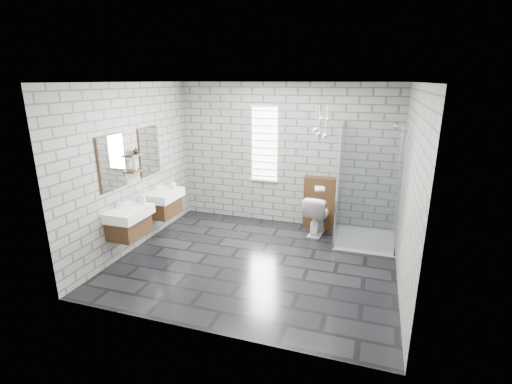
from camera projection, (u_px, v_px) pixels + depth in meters
The scene contains 20 objects.
floor at pixel (256, 262), 5.83m from camera, with size 4.20×3.60×0.02m, color black.
ceiling at pixel (256, 82), 5.04m from camera, with size 4.20×3.60×0.02m, color white.
wall_back at pixel (285, 155), 7.08m from camera, with size 4.20×0.02×2.70m, color gray.
wall_front at pixel (201, 221), 3.79m from camera, with size 4.20×0.02×2.70m, color gray.
wall_left at pixel (133, 168), 6.06m from camera, with size 0.02×3.60×2.70m, color gray.
wall_right at pixel (410, 191), 4.81m from camera, with size 0.02×3.60×2.70m, color gray.
vanity_left at pixel (127, 214), 5.69m from camera, with size 0.47×0.70×1.57m.
vanity_right at pixel (162, 196), 6.59m from camera, with size 0.47×0.70×1.57m.
shelf_lower at pixel (136, 171), 6.00m from camera, with size 0.14×0.30×0.03m, color #412914.
shelf_upper at pixel (134, 155), 5.92m from camera, with size 0.14×0.30×0.03m, color #412914.
window at pixel (264, 144), 7.12m from camera, with size 0.56×0.05×1.48m.
cistern_panel at pixel (320, 203), 7.01m from camera, with size 0.60×0.20×1.00m, color #412914.
flush_plate at pixel (320, 189), 6.83m from camera, with size 0.18×0.01×0.12m, color silver.
shower_enclosure at pixel (361, 216), 6.32m from camera, with size 1.00×1.00×2.03m.
pendant_cluster at pixel (322, 127), 6.28m from camera, with size 0.26×0.25×0.91m.
toilet at pixel (317, 214), 6.83m from camera, with size 0.40×0.71×0.72m, color white.
soap_bottle_a at pixel (142, 197), 5.88m from camera, with size 0.09×0.09×0.20m, color #B2B2B2.
soap_bottle_b at pixel (173, 184), 6.72m from camera, with size 0.12×0.12×0.15m, color #B2B2B2.
soap_bottle_c at pixel (135, 164), 5.94m from camera, with size 0.08×0.08×0.20m, color #B2B2B2.
vase at pixel (136, 150), 5.94m from camera, with size 0.10×0.10×0.10m, color #B2B2B2.
Camera 1 is at (1.63, -5.00, 2.73)m, focal length 26.00 mm.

